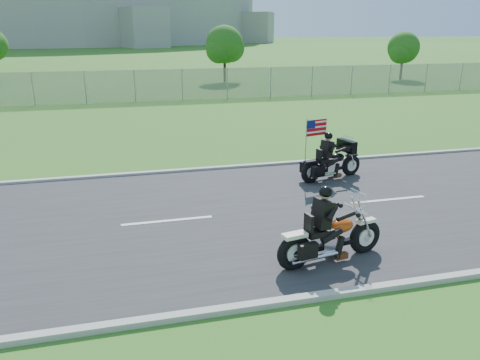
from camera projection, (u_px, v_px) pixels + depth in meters
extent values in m
plane|color=#31551A|center=(247.00, 215.00, 11.85)|extent=(420.00, 420.00, 0.00)
cube|color=#28282B|center=(247.00, 214.00, 11.84)|extent=(120.00, 8.00, 0.04)
cube|color=#9E9B93|center=(215.00, 168.00, 15.56)|extent=(120.00, 0.18, 0.12)
cube|color=#9E9B93|center=(307.00, 298.00, 8.10)|extent=(120.00, 0.18, 0.12)
cube|color=gray|center=(85.00, 87.00, 28.81)|extent=(60.00, 0.03, 2.00)
cylinder|color=#A3A099|center=(64.00, 11.00, 160.81)|extent=(130.00, 130.00, 20.00)
cylinder|color=#382316|center=(225.00, 67.00, 40.50)|extent=(0.22, 0.22, 2.52)
sphere|color=#294B14|center=(224.00, 44.00, 39.91)|extent=(3.20, 3.20, 3.20)
sphere|color=#294B14|center=(231.00, 48.00, 40.62)|extent=(2.40, 2.40, 2.40)
sphere|color=#294B14|center=(219.00, 50.00, 39.55)|extent=(2.24, 2.24, 2.24)
cylinder|color=#382316|center=(401.00, 67.00, 42.41)|extent=(0.22, 0.22, 2.24)
sphere|color=#294B14|center=(404.00, 48.00, 41.89)|extent=(2.80, 2.80, 2.80)
sphere|color=#294B14|center=(406.00, 51.00, 42.50)|extent=(2.10, 2.10, 2.10)
sphere|color=#294B14|center=(400.00, 52.00, 41.58)|extent=(1.96, 1.96, 1.96)
torus|color=black|center=(365.00, 236.00, 9.72)|extent=(0.76, 0.32, 0.74)
torus|color=black|center=(294.00, 252.00, 9.03)|extent=(0.76, 0.32, 0.74)
ellipsoid|color=#BC3D0D|center=(341.00, 226.00, 9.35)|extent=(0.61, 0.42, 0.28)
cube|color=black|center=(319.00, 232.00, 9.15)|extent=(0.60, 0.40, 0.12)
cube|color=black|center=(322.00, 213.00, 9.05)|extent=(0.31, 0.44, 0.55)
sphere|color=black|center=(326.00, 192.00, 8.94)|extent=(0.32, 0.32, 0.27)
cube|color=silver|center=(359.00, 200.00, 9.36)|extent=(0.13, 0.46, 0.40)
torus|color=black|center=(351.00, 165.00, 14.84)|extent=(0.71, 0.34, 0.69)
torus|color=black|center=(311.00, 172.00, 14.11)|extent=(0.71, 0.34, 0.69)
ellipsoid|color=black|center=(337.00, 157.00, 14.47)|extent=(0.58, 0.42, 0.26)
cube|color=black|center=(325.00, 161.00, 14.25)|extent=(0.57, 0.40, 0.11)
cube|color=black|center=(327.00, 149.00, 14.16)|extent=(0.31, 0.42, 0.51)
sphere|color=black|center=(329.00, 136.00, 14.06)|extent=(0.31, 0.31, 0.25)
cube|color=black|center=(347.00, 146.00, 14.53)|extent=(0.39, 0.77, 0.37)
cube|color=#B70C11|center=(317.00, 128.00, 13.99)|extent=(0.72, 0.21, 0.48)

